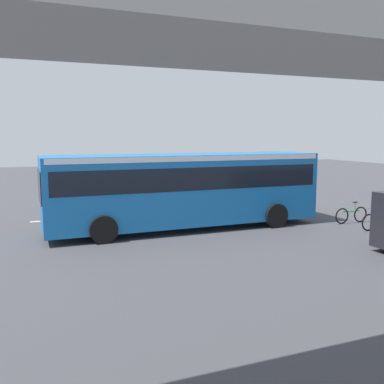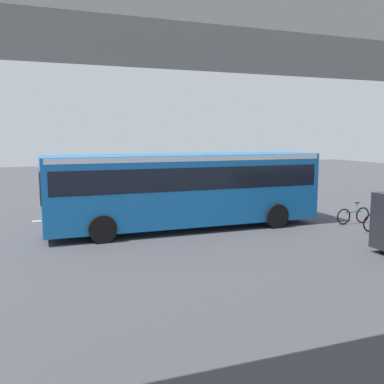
% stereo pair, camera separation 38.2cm
% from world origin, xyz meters
% --- Properties ---
extents(ground, '(80.00, 80.00, 0.00)m').
position_xyz_m(ground, '(0.00, 0.00, 0.00)').
color(ground, '#424247').
extents(city_bus, '(11.54, 2.85, 3.15)m').
position_xyz_m(city_bus, '(0.90, 0.93, 1.88)').
color(city_bus, '#196BB7').
rests_on(city_bus, ground).
extents(bicycle_blue, '(1.77, 0.44, 0.96)m').
position_xyz_m(bicycle_blue, '(-6.51, 4.21, 0.37)').
color(bicycle_blue, black).
rests_on(bicycle_blue, ground).
extents(bicycle_green, '(1.77, 0.44, 0.96)m').
position_xyz_m(bicycle_green, '(-6.46, 2.67, 0.37)').
color(bicycle_green, black).
rests_on(bicycle_green, ground).
extents(pedestrian, '(0.38, 0.38, 1.79)m').
position_xyz_m(pedestrian, '(-2.80, -4.04, 0.89)').
color(pedestrian, '#2D2D38').
rests_on(pedestrian, ground).
extents(lane_dash_leftmost, '(2.00, 0.20, 0.01)m').
position_xyz_m(lane_dash_leftmost, '(-6.00, -2.97, 0.00)').
color(lane_dash_leftmost, silver).
rests_on(lane_dash_leftmost, ground).
extents(lane_dash_left, '(2.00, 0.20, 0.01)m').
position_xyz_m(lane_dash_left, '(-2.00, -2.97, 0.00)').
color(lane_dash_left, silver).
rests_on(lane_dash_left, ground).
extents(lane_dash_centre, '(2.00, 0.20, 0.01)m').
position_xyz_m(lane_dash_centre, '(2.00, -2.97, 0.00)').
color(lane_dash_centre, silver).
rests_on(lane_dash_centre, ground).
extents(lane_dash_right, '(2.00, 0.20, 0.01)m').
position_xyz_m(lane_dash_right, '(6.00, -2.97, 0.00)').
color(lane_dash_right, silver).
rests_on(lane_dash_right, ground).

